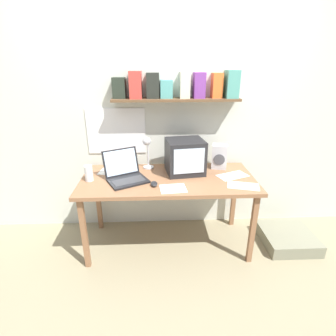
{
  "coord_description": "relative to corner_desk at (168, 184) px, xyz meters",
  "views": [
    {
      "loc": [
        -0.1,
        -2.27,
        1.77
      ],
      "look_at": [
        0.0,
        0.0,
        0.85
      ],
      "focal_mm": 28.0,
      "sensor_mm": 36.0,
      "label": 1
    }
  ],
  "objects": [
    {
      "name": "ground_plane",
      "position": [
        0.0,
        0.0,
        -0.69
      ],
      "size": [
        12.0,
        12.0,
        0.0
      ],
      "primitive_type": "plane",
      "color": "gray"
    },
    {
      "name": "back_wall",
      "position": [
        0.0,
        0.44,
        0.62
      ],
      "size": [
        5.6,
        0.24,
        2.6
      ],
      "color": "silver",
      "rests_on": "ground_plane"
    },
    {
      "name": "corner_desk",
      "position": [
        0.0,
        0.0,
        0.0
      ],
      "size": [
        1.64,
        0.74,
        0.75
      ],
      "color": "#906141",
      "rests_on": "ground_plane"
    },
    {
      "name": "crt_monitor",
      "position": [
        0.17,
        0.13,
        0.23
      ],
      "size": [
        0.39,
        0.36,
        0.33
      ],
      "rotation": [
        0.0,
        0.0,
        0.14
      ],
      "color": "#232326",
      "rests_on": "corner_desk"
    },
    {
      "name": "laptop",
      "position": [
        -0.4,
        -0.01,
        0.13
      ],
      "size": [
        0.45,
        0.45,
        0.26
      ],
      "rotation": [
        0.0,
        0.0,
        0.48
      ],
      "color": "black",
      "rests_on": "corner_desk"
    },
    {
      "name": "desk_lamp",
      "position": [
        -0.2,
        0.23,
        0.29
      ],
      "size": [
        0.11,
        0.14,
        0.34
      ],
      "rotation": [
        0.0,
        0.0,
        -0.19
      ],
      "color": "silver",
      "rests_on": "corner_desk"
    },
    {
      "name": "juice_glass",
      "position": [
        -0.73,
        -0.03,
        0.13
      ],
      "size": [
        0.07,
        0.07,
        0.15
      ],
      "color": "white",
      "rests_on": "corner_desk"
    },
    {
      "name": "space_heater",
      "position": [
        0.54,
        0.23,
        0.19
      ],
      "size": [
        0.17,
        0.16,
        0.25
      ],
      "rotation": [
        0.0,
        0.0,
        -0.23
      ],
      "color": "silver",
      "rests_on": "corner_desk"
    },
    {
      "name": "computer_mouse",
      "position": [
        -0.13,
        -0.16,
        0.08
      ],
      "size": [
        0.07,
        0.11,
        0.03
      ],
      "rotation": [
        0.0,
        0.0,
        0.06
      ],
      "color": "#232326",
      "rests_on": "corner_desk"
    },
    {
      "name": "printed_handout",
      "position": [
        0.63,
        0.02,
        0.06
      ],
      "size": [
        0.33,
        0.25,
        0.0
      ],
      "rotation": [
        0.0,
        0.0,
        0.39
      ],
      "color": "white",
      "rests_on": "corner_desk"
    },
    {
      "name": "loose_paper_near_laptop",
      "position": [
        0.66,
        -0.21,
        0.06
      ],
      "size": [
        0.3,
        0.22,
        0.0
      ],
      "rotation": [
        0.0,
        0.0,
        -0.27
      ],
      "color": "silver",
      "rests_on": "corner_desk"
    },
    {
      "name": "open_notebook",
      "position": [
        0.03,
        -0.24,
        0.06
      ],
      "size": [
        0.24,
        0.2,
        0.0
      ],
      "rotation": [
        0.0,
        0.0,
        0.1
      ],
      "color": "white",
      "rests_on": "corner_desk"
    },
    {
      "name": "loose_paper_near_monitor",
      "position": [
        -0.55,
        0.18,
        0.06
      ],
      "size": [
        0.28,
        0.25,
        0.0
      ],
      "rotation": [
        0.0,
        0.0,
        -0.2
      ],
      "color": "white",
      "rests_on": "corner_desk"
    },
    {
      "name": "floor_cushion",
      "position": [
        1.25,
        -0.06,
        -0.62
      ],
      "size": [
        0.51,
        0.51,
        0.13
      ],
      "color": "gray",
      "rests_on": "ground_plane"
    }
  ]
}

